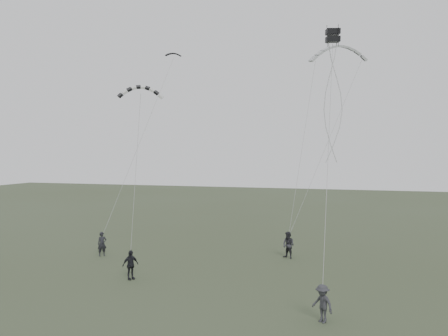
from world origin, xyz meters
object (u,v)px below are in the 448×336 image
(flyer_right, at_px, (288,245))
(kite_dark_small, at_px, (173,53))
(kite_striped, at_px, (141,87))
(flyer_left, at_px, (102,244))
(kite_pale_large, at_px, (339,46))
(kite_box, at_px, (333,36))
(flyer_center, at_px, (130,265))
(flyer_far, at_px, (322,303))

(flyer_right, distance_m, kite_dark_small, 18.58)
(kite_dark_small, xyz_separation_m, kite_striped, (1.05, -8.15, -4.05))
(flyer_left, height_order, kite_pale_large, kite_pale_large)
(kite_dark_small, relative_size, kite_box, 1.78)
(flyer_right, xyz_separation_m, flyer_center, (-8.41, -7.88, -0.08))
(flyer_center, bearing_deg, kite_pale_large, -9.18)
(flyer_left, height_order, kite_striped, kite_striped)
(flyer_center, height_order, kite_striped, kite_striped)
(flyer_center, distance_m, kite_pale_large, 22.97)
(kite_pale_large, height_order, kite_striped, kite_pale_large)
(kite_striped, bearing_deg, flyer_far, -55.96)
(flyer_right, relative_size, kite_striped, 0.65)
(flyer_center, distance_m, flyer_far, 12.04)
(kite_box, bearing_deg, kite_dark_small, 132.49)
(flyer_left, xyz_separation_m, kite_dark_small, (3.01, 6.48, 15.16))
(kite_pale_large, bearing_deg, kite_box, -102.86)
(flyer_left, relative_size, flyer_far, 1.04)
(kite_dark_small, relative_size, kite_striped, 0.46)
(flyer_left, relative_size, kite_pale_large, 0.39)
(kite_dark_small, distance_m, kite_pale_large, 13.62)
(flyer_right, distance_m, flyer_center, 11.53)
(kite_dark_small, bearing_deg, flyer_left, -144.59)
(kite_dark_small, xyz_separation_m, kite_pale_large, (13.55, 1.39, 0.03))
(flyer_far, xyz_separation_m, kite_pale_large, (0.17, 16.27, 15.22))
(flyer_right, xyz_separation_m, flyer_far, (3.08, -11.47, -0.10))
(flyer_right, height_order, flyer_far, flyer_right)
(flyer_left, bearing_deg, flyer_center, -86.76)
(flyer_far, height_order, kite_striped, kite_striped)
(flyer_left, bearing_deg, kite_pale_large, -16.90)
(flyer_far, distance_m, kite_pale_large, 22.28)
(flyer_right, height_order, flyer_center, flyer_right)
(flyer_left, height_order, kite_box, kite_box)
(flyer_left, xyz_separation_m, kite_box, (16.48, -1.89, 13.52))
(kite_dark_small, bearing_deg, flyer_right, -47.93)
(flyer_far, height_order, kite_dark_small, kite_dark_small)
(flyer_far, xyz_separation_m, kite_striped, (-12.32, 6.72, 11.15))
(kite_pale_large, bearing_deg, flyer_right, -136.55)
(flyer_left, xyz_separation_m, kite_striped, (4.07, -1.67, 11.11))
(kite_pale_large, relative_size, kite_box, 5.98)
(flyer_center, xyz_separation_m, kite_dark_small, (-1.88, 11.28, 15.17))
(flyer_left, distance_m, kite_box, 21.41)
(kite_dark_small, distance_m, kite_striped, 9.16)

